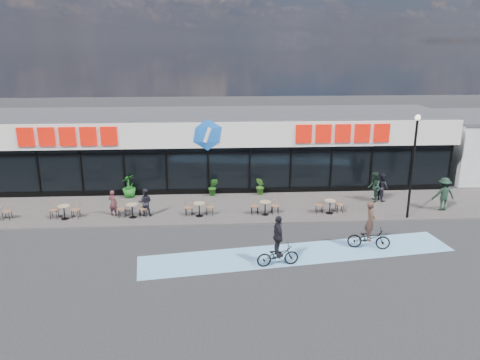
% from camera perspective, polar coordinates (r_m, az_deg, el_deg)
% --- Properties ---
extents(ground, '(120.00, 120.00, 0.00)m').
position_cam_1_polar(ground, '(22.15, -3.91, -7.55)').
color(ground, '#28282B').
rests_on(ground, ground).
extents(sidewalk, '(44.00, 5.00, 0.10)m').
position_cam_1_polar(sidewalk, '(26.30, -3.86, -3.45)').
color(sidewalk, '#5B5450').
rests_on(sidewalk, ground).
extents(bike_lane, '(14.17, 4.13, 0.01)m').
position_cam_1_polar(bike_lane, '(21.11, 7.13, -8.89)').
color(bike_lane, '#7BBAE8').
rests_on(bike_lane, ground).
extents(building, '(30.60, 6.57, 4.75)m').
position_cam_1_polar(building, '(30.88, -3.90, 4.01)').
color(building, black).
rests_on(building, ground).
extents(lamp_post, '(0.28, 0.28, 5.44)m').
position_cam_1_polar(lamp_post, '(25.38, 20.38, 2.48)').
color(lamp_post, black).
rests_on(lamp_post, sidewalk).
extents(bistro_set_1, '(1.54, 0.62, 0.90)m').
position_cam_1_polar(bistro_set_1, '(26.15, -20.59, -3.46)').
color(bistro_set_1, tan).
rests_on(bistro_set_1, sidewalk).
extents(bistro_set_2, '(1.54, 0.62, 0.90)m').
position_cam_1_polar(bistro_set_2, '(25.32, -12.97, -3.44)').
color(bistro_set_2, tan).
rests_on(bistro_set_2, sidewalk).
extents(bistro_set_3, '(1.54, 0.62, 0.90)m').
position_cam_1_polar(bistro_set_3, '(24.97, -4.99, -3.35)').
color(bistro_set_3, tan).
rests_on(bistro_set_3, sidewalk).
extents(bistro_set_4, '(1.54, 0.62, 0.90)m').
position_cam_1_polar(bistro_set_4, '(25.11, 3.06, -3.19)').
color(bistro_set_4, tan).
rests_on(bistro_set_4, sidewalk).
extents(bistro_set_5, '(1.54, 0.62, 0.90)m').
position_cam_1_polar(bistro_set_5, '(25.74, 10.86, -2.98)').
color(bistro_set_5, tan).
rests_on(bistro_set_5, sidewalk).
extents(potted_plant_left, '(1.07, 1.07, 1.38)m').
position_cam_1_polar(potted_plant_left, '(28.47, -13.39, -0.73)').
color(potted_plant_left, '#1F6B1E').
rests_on(potted_plant_left, sidewalk).
extents(potted_plant_mid, '(0.70, 0.61, 1.11)m').
position_cam_1_polar(potted_plant_mid, '(28.06, -3.29, -0.84)').
color(potted_plant_mid, '#225A19').
rests_on(potted_plant_mid, sidewalk).
extents(potted_plant_right, '(0.61, 0.70, 1.11)m').
position_cam_1_polar(potted_plant_right, '(28.15, 2.50, -0.77)').
color(potted_plant_right, '#366E1F').
rests_on(potted_plant_right, sidewalk).
extents(patron_left, '(0.59, 0.49, 1.40)m').
position_cam_1_polar(patron_left, '(25.72, -15.22, -2.71)').
color(patron_left, '#572C2F').
rests_on(patron_left, sidewalk).
extents(patron_right, '(0.74, 0.58, 1.50)m').
position_cam_1_polar(patron_right, '(25.27, -11.48, -2.68)').
color(patron_right, black).
rests_on(patron_right, sidewalk).
extents(pedestrian_a, '(0.91, 1.03, 1.75)m').
position_cam_1_polar(pedestrian_a, '(27.99, 16.02, -0.82)').
color(pedestrian_a, '#1B3124').
rests_on(pedestrian_a, sidewalk).
extents(pedestrian_b, '(0.77, 0.90, 1.62)m').
position_cam_1_polar(pedestrian_b, '(28.36, 16.95, -0.82)').
color(pedestrian_b, black).
rests_on(pedestrian_b, sidewalk).
extents(pedestrian_c, '(1.22, 0.72, 1.86)m').
position_cam_1_polar(pedestrian_c, '(27.84, 23.58, -1.58)').
color(pedestrian_c, '#192E21').
rests_on(pedestrian_c, sidewalk).
extents(cyclist_a, '(1.86, 1.08, 2.21)m').
position_cam_1_polar(cyclist_a, '(19.65, 4.65, -8.15)').
color(cyclist_a, black).
rests_on(cyclist_a, ground).
extents(cyclist_b, '(1.99, 1.05, 2.25)m').
position_cam_1_polar(cyclist_b, '(21.95, 15.48, -6.26)').
color(cyclist_b, black).
rests_on(cyclist_b, ground).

